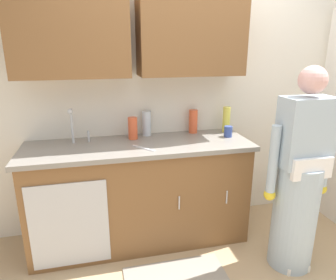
{
  "coord_description": "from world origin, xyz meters",
  "views": [
    {
      "loc": [
        -0.88,
        -1.8,
        1.74
      ],
      "look_at": [
        -0.32,
        0.55,
        1.0
      ],
      "focal_mm": 32.51,
      "sensor_mm": 36.0,
      "label": 1
    }
  ],
  "objects_px": {
    "bottle_water_short": "(193,121)",
    "bottle_dish_liquid": "(133,128)",
    "bottle_soap": "(226,120)",
    "person_at_sink": "(298,188)",
    "cup_by_sink": "(228,131)",
    "sink": "(78,149)",
    "knife_on_counter": "(144,148)",
    "bottle_water_tall": "(147,123)"
  },
  "relations": [
    {
      "from": "bottle_water_tall",
      "to": "bottle_soap",
      "type": "height_order",
      "value": "bottle_soap"
    },
    {
      "from": "bottle_soap",
      "to": "sink",
      "type": "bearing_deg",
      "value": -173.08
    },
    {
      "from": "sink",
      "to": "knife_on_counter",
      "type": "height_order",
      "value": "sink"
    },
    {
      "from": "bottle_dish_liquid",
      "to": "bottle_water_short",
      "type": "distance_m",
      "value": 0.6
    },
    {
      "from": "bottle_soap",
      "to": "bottle_dish_liquid",
      "type": "bearing_deg",
      "value": -178.36
    },
    {
      "from": "knife_on_counter",
      "to": "person_at_sink",
      "type": "bearing_deg",
      "value": -153.05
    },
    {
      "from": "knife_on_counter",
      "to": "sink",
      "type": "bearing_deg",
      "value": 34.96
    },
    {
      "from": "person_at_sink",
      "to": "bottle_dish_liquid",
      "type": "bearing_deg",
      "value": 146.14
    },
    {
      "from": "bottle_water_tall",
      "to": "knife_on_counter",
      "type": "distance_m",
      "value": 0.41
    },
    {
      "from": "bottle_dish_liquid",
      "to": "cup_by_sink",
      "type": "height_order",
      "value": "bottle_dish_liquid"
    },
    {
      "from": "sink",
      "to": "cup_by_sink",
      "type": "relative_size",
      "value": 5.01
    },
    {
      "from": "bottle_water_short",
      "to": "cup_by_sink",
      "type": "distance_m",
      "value": 0.35
    },
    {
      "from": "bottle_water_short",
      "to": "bottle_dish_liquid",
      "type": "bearing_deg",
      "value": -172.76
    },
    {
      "from": "bottle_soap",
      "to": "knife_on_counter",
      "type": "distance_m",
      "value": 0.93
    },
    {
      "from": "bottle_water_tall",
      "to": "bottle_water_short",
      "type": "height_order",
      "value": "bottle_water_tall"
    },
    {
      "from": "bottle_water_short",
      "to": "sink",
      "type": "bearing_deg",
      "value": -168.51
    },
    {
      "from": "bottle_water_short",
      "to": "bottle_soap",
      "type": "relative_size",
      "value": 0.9
    },
    {
      "from": "bottle_soap",
      "to": "knife_on_counter",
      "type": "xyz_separation_m",
      "value": [
        -0.87,
        -0.32,
        -0.12
      ]
    },
    {
      "from": "person_at_sink",
      "to": "bottle_dish_liquid",
      "type": "relative_size",
      "value": 8.12
    },
    {
      "from": "sink",
      "to": "bottle_dish_liquid",
      "type": "xyz_separation_m",
      "value": [
        0.48,
        0.14,
        0.11
      ]
    },
    {
      "from": "person_at_sink",
      "to": "cup_by_sink",
      "type": "relative_size",
      "value": 16.23
    },
    {
      "from": "bottle_dish_liquid",
      "to": "knife_on_counter",
      "type": "xyz_separation_m",
      "value": [
        0.05,
        -0.29,
        -0.1
      ]
    },
    {
      "from": "bottle_dish_liquid",
      "to": "knife_on_counter",
      "type": "distance_m",
      "value": 0.31
    },
    {
      "from": "bottle_water_tall",
      "to": "bottle_dish_liquid",
      "type": "bearing_deg",
      "value": -148.6
    },
    {
      "from": "bottle_water_tall",
      "to": "bottle_soap",
      "type": "bearing_deg",
      "value": -4.39
    },
    {
      "from": "cup_by_sink",
      "to": "knife_on_counter",
      "type": "xyz_separation_m",
      "value": [
        -0.82,
        -0.16,
        -0.05
      ]
    },
    {
      "from": "bottle_dish_liquid",
      "to": "cup_by_sink",
      "type": "distance_m",
      "value": 0.88
    },
    {
      "from": "bottle_water_short",
      "to": "cup_by_sink",
      "type": "relative_size",
      "value": 2.25
    },
    {
      "from": "sink",
      "to": "bottle_water_tall",
      "type": "height_order",
      "value": "sink"
    },
    {
      "from": "person_at_sink",
      "to": "bottle_dish_liquid",
      "type": "height_order",
      "value": "person_at_sink"
    },
    {
      "from": "cup_by_sink",
      "to": "knife_on_counter",
      "type": "height_order",
      "value": "cup_by_sink"
    },
    {
      "from": "bottle_water_short",
      "to": "bottle_soap",
      "type": "xyz_separation_m",
      "value": [
        0.32,
        -0.05,
        0.01
      ]
    },
    {
      "from": "bottle_dish_liquid",
      "to": "cup_by_sink",
      "type": "xyz_separation_m",
      "value": [
        0.87,
        -0.13,
        -0.05
      ]
    },
    {
      "from": "bottle_water_tall",
      "to": "bottle_dish_liquid",
      "type": "relative_size",
      "value": 1.16
    },
    {
      "from": "person_at_sink",
      "to": "bottle_dish_liquid",
      "type": "xyz_separation_m",
      "value": [
        -1.18,
        0.79,
        0.35
      ]
    },
    {
      "from": "sink",
      "to": "bottle_water_tall",
      "type": "bearing_deg",
      "value": 20.21
    },
    {
      "from": "person_at_sink",
      "to": "cup_by_sink",
      "type": "bearing_deg",
      "value": 115.34
    },
    {
      "from": "person_at_sink",
      "to": "bottle_soap",
      "type": "distance_m",
      "value": 0.94
    },
    {
      "from": "bottle_water_short",
      "to": "cup_by_sink",
      "type": "bearing_deg",
      "value": -37.4
    },
    {
      "from": "sink",
      "to": "cup_by_sink",
      "type": "xyz_separation_m",
      "value": [
        1.35,
        0.01,
        0.06
      ]
    },
    {
      "from": "person_at_sink",
      "to": "bottle_soap",
      "type": "relative_size",
      "value": 6.5
    },
    {
      "from": "person_at_sink",
      "to": "sink",
      "type": "bearing_deg",
      "value": 158.69
    }
  ]
}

